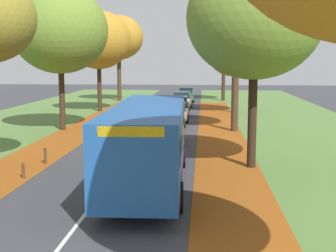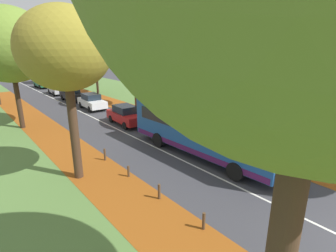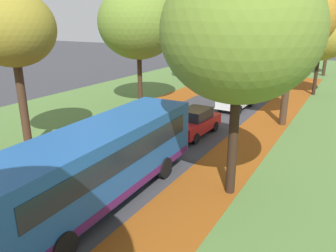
{
  "view_description": "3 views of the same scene",
  "coord_description": "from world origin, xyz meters",
  "px_view_note": "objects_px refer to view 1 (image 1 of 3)",
  "views": [
    {
      "loc": [
        3.55,
        -7.24,
        4.64
      ],
      "look_at": [
        2.17,
        10.73,
        2.08
      ],
      "focal_mm": 50.0,
      "sensor_mm": 36.0,
      "label": 1
    },
    {
      "loc": [
        -9.7,
        -0.47,
        6.5
      ],
      "look_at": [
        0.46,
        11.84,
        1.58
      ],
      "focal_mm": 28.0,
      "sensor_mm": 36.0,
      "label": 2
    },
    {
      "loc": [
        9.44,
        1.22,
        6.79
      ],
      "look_at": [
        2.03,
        14.04,
        1.95
      ],
      "focal_mm": 35.0,
      "sensor_mm": 36.0,
      "label": 3
    }
  ],
  "objects_px": {
    "tree_right_near": "(255,18)",
    "car_white_following": "(174,114)",
    "bus": "(149,140)",
    "tree_right_mid": "(236,23)",
    "car_black_third_in_line": "(178,106)",
    "tree_left_mid": "(60,30)",
    "bollard_sixth": "(45,156)",
    "tree_right_far": "(234,52)",
    "tree_right_distant": "(224,45)",
    "bollard_fifth": "(23,171)",
    "car_red_lead": "(163,129)",
    "car_green_trailing": "(186,94)",
    "tree_left_distant": "(119,38)",
    "tree_left_far": "(99,40)",
    "car_silver_fourth_in_line": "(182,100)"
  },
  "relations": [
    {
      "from": "tree_right_near",
      "to": "car_white_following",
      "type": "xyz_separation_m",
      "value": [
        -4.16,
        12.91,
        -5.56
      ]
    },
    {
      "from": "bus",
      "to": "car_white_following",
      "type": "height_order",
      "value": "bus"
    },
    {
      "from": "car_white_following",
      "to": "tree_right_near",
      "type": "bearing_deg",
      "value": -72.13
    },
    {
      "from": "tree_right_mid",
      "to": "car_white_following",
      "type": "relative_size",
      "value": 2.18
    },
    {
      "from": "car_black_third_in_line",
      "to": "tree_left_mid",
      "type": "bearing_deg",
      "value": -130.77
    },
    {
      "from": "tree_right_mid",
      "to": "bollard_sixth",
      "type": "relative_size",
      "value": 12.61
    },
    {
      "from": "bus",
      "to": "tree_right_far",
      "type": "bearing_deg",
      "value": 79.37
    },
    {
      "from": "tree_right_distant",
      "to": "bollard_fifth",
      "type": "bearing_deg",
      "value": -104.25
    },
    {
      "from": "car_red_lead",
      "to": "car_green_trailing",
      "type": "distance_m",
      "value": 26.36
    },
    {
      "from": "tree_left_mid",
      "to": "tree_left_distant",
      "type": "bearing_deg",
      "value": 90.67
    },
    {
      "from": "bus",
      "to": "car_white_following",
      "type": "bearing_deg",
      "value": 90.2
    },
    {
      "from": "bollard_fifth",
      "to": "bus",
      "type": "relative_size",
      "value": 0.06
    },
    {
      "from": "car_red_lead",
      "to": "car_white_following",
      "type": "height_order",
      "value": "same"
    },
    {
      "from": "tree_left_mid",
      "to": "tree_right_far",
      "type": "xyz_separation_m",
      "value": [
        11.98,
        11.35,
        -1.19
      ]
    },
    {
      "from": "bollard_fifth",
      "to": "car_red_lead",
      "type": "height_order",
      "value": "car_red_lead"
    },
    {
      "from": "tree_right_far",
      "to": "bollard_fifth",
      "type": "relative_size",
      "value": 12.41
    },
    {
      "from": "tree_left_far",
      "to": "tree_left_distant",
      "type": "bearing_deg",
      "value": 91.04
    },
    {
      "from": "tree_left_far",
      "to": "bus",
      "type": "distance_m",
      "value": 26.32
    },
    {
      "from": "tree_right_distant",
      "to": "car_black_third_in_line",
      "type": "bearing_deg",
      "value": -105.83
    },
    {
      "from": "tree_left_distant",
      "to": "tree_right_distant",
      "type": "relative_size",
      "value": 1.14
    },
    {
      "from": "tree_right_near",
      "to": "tree_left_mid",
      "type": "bearing_deg",
      "value": 138.5
    },
    {
      "from": "tree_right_distant",
      "to": "tree_left_far",
      "type": "bearing_deg",
      "value": -133.68
    },
    {
      "from": "tree_left_distant",
      "to": "car_white_following",
      "type": "relative_size",
      "value": 2.26
    },
    {
      "from": "bus",
      "to": "car_black_third_in_line",
      "type": "relative_size",
      "value": 2.49
    },
    {
      "from": "bollard_sixth",
      "to": "car_green_trailing",
      "type": "bearing_deg",
      "value": 80.97
    },
    {
      "from": "car_green_trailing",
      "to": "tree_right_mid",
      "type": "bearing_deg",
      "value": -79.46
    },
    {
      "from": "bollard_fifth",
      "to": "bollard_sixth",
      "type": "relative_size",
      "value": 0.82
    },
    {
      "from": "car_white_following",
      "to": "car_silver_fourth_in_line",
      "type": "height_order",
      "value": "same"
    },
    {
      "from": "bus",
      "to": "car_green_trailing",
      "type": "xyz_separation_m",
      "value": [
        0.04,
        35.16,
        -0.89
      ]
    },
    {
      "from": "tree_left_mid",
      "to": "car_red_lead",
      "type": "distance_m",
      "value": 10.19
    },
    {
      "from": "tree_left_mid",
      "to": "tree_right_near",
      "type": "distance_m",
      "value": 15.31
    },
    {
      "from": "car_red_lead",
      "to": "tree_right_mid",
      "type": "bearing_deg",
      "value": 48.54
    },
    {
      "from": "tree_left_mid",
      "to": "tree_left_far",
      "type": "distance_m",
      "value": 11.52
    },
    {
      "from": "tree_right_far",
      "to": "tree_right_distant",
      "type": "bearing_deg",
      "value": 91.77
    },
    {
      "from": "car_white_following",
      "to": "car_black_third_in_line",
      "type": "relative_size",
      "value": 1.01
    },
    {
      "from": "tree_right_far",
      "to": "bollard_sixth",
      "type": "xyz_separation_m",
      "value": [
        -9.68,
        -21.54,
        -4.98
      ]
    },
    {
      "from": "tree_left_mid",
      "to": "car_red_lead",
      "type": "xyz_separation_m",
      "value": [
        7.13,
        -4.5,
        -5.72
      ]
    },
    {
      "from": "tree_left_far",
      "to": "car_white_following",
      "type": "relative_size",
      "value": 2.11
    },
    {
      "from": "car_white_following",
      "to": "car_green_trailing",
      "type": "bearing_deg",
      "value": 89.72
    },
    {
      "from": "bollard_fifth",
      "to": "tree_left_mid",
      "type": "bearing_deg",
      "value": 100.24
    },
    {
      "from": "tree_left_mid",
      "to": "car_black_third_in_line",
      "type": "relative_size",
      "value": 2.22
    },
    {
      "from": "tree_right_near",
      "to": "bollard_fifth",
      "type": "bearing_deg",
      "value": -163.7
    },
    {
      "from": "tree_left_far",
      "to": "tree_right_mid",
      "type": "xyz_separation_m",
      "value": [
        11.47,
        -11.18,
        0.59
      ]
    },
    {
      "from": "tree_left_far",
      "to": "tree_right_far",
      "type": "relative_size",
      "value": 1.2
    },
    {
      "from": "tree_right_far",
      "to": "car_white_following",
      "type": "height_order",
      "value": "tree_right_far"
    },
    {
      "from": "tree_right_far",
      "to": "bollard_fifth",
      "type": "bearing_deg",
      "value": -111.8
    },
    {
      "from": "tree_left_distant",
      "to": "bollard_sixth",
      "type": "bearing_deg",
      "value": -85.52
    },
    {
      "from": "tree_right_near",
      "to": "car_green_trailing",
      "type": "xyz_separation_m",
      "value": [
        -4.07,
        32.01,
        -5.56
      ]
    },
    {
      "from": "tree_right_distant",
      "to": "tree_right_far",
      "type": "bearing_deg",
      "value": -88.23
    },
    {
      "from": "tree_left_distant",
      "to": "car_red_lead",
      "type": "height_order",
      "value": "tree_left_distant"
    }
  ]
}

